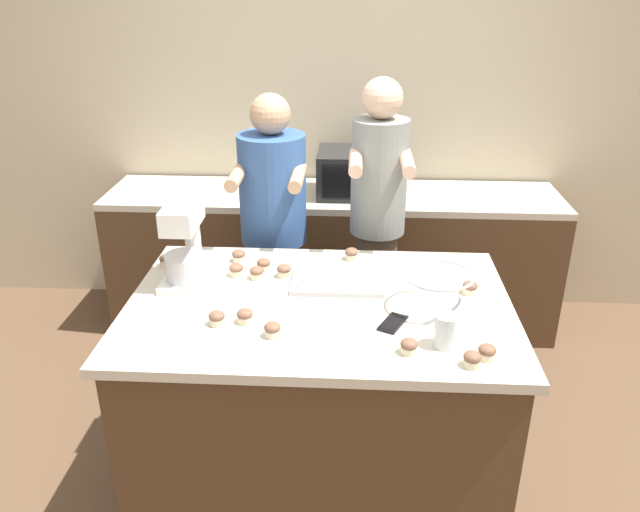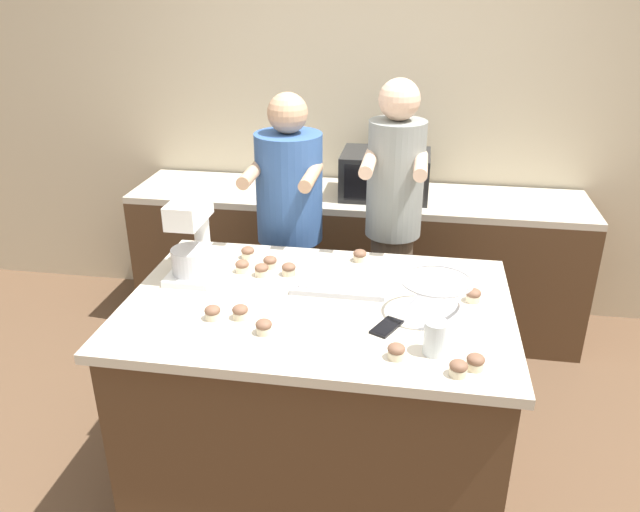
{
  "view_description": "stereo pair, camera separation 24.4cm",
  "coord_description": "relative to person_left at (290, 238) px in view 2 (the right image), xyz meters",
  "views": [
    {
      "loc": [
        0.13,
        -2.22,
        2.13
      ],
      "look_at": [
        0.0,
        0.05,
        1.1
      ],
      "focal_mm": 35.0,
      "sensor_mm": 36.0,
      "label": 1
    },
    {
      "loc": [
        0.37,
        -2.2,
        2.13
      ],
      "look_at": [
        0.0,
        0.05,
        1.1
      ],
      "focal_mm": 35.0,
      "sensor_mm": 36.0,
      "label": 2
    }
  ],
  "objects": [
    {
      "name": "cupcake_5",
      "position": [
        -0.09,
        -0.59,
        0.1
      ],
      "size": [
        0.06,
        0.06,
        0.06
      ],
      "color": "beige",
      "rests_on": "island_counter"
    },
    {
      "name": "cupcake_6",
      "position": [
        -0.09,
        -1.01,
        0.1
      ],
      "size": [
        0.06,
        0.06,
        0.06
      ],
      "color": "beige",
      "rests_on": "island_counter"
    },
    {
      "name": "drinking_glass",
      "position": [
        0.75,
        -1.11,
        0.14
      ],
      "size": [
        0.08,
        0.08,
        0.12
      ],
      "color": "silver",
      "rests_on": "island_counter"
    },
    {
      "name": "cupcake_12",
      "position": [
        0.02,
        -0.53,
        0.1
      ],
      "size": [
        0.06,
        0.06,
        0.06
      ],
      "color": "beige",
      "rests_on": "island_counter"
    },
    {
      "name": "cupcake_9",
      "position": [
        -0.43,
        -0.5,
        0.1
      ],
      "size": [
        0.06,
        0.06,
        0.06
      ],
      "color": "beige",
      "rests_on": "island_counter"
    },
    {
      "name": "person_right",
      "position": [
        0.54,
        -0.0,
        0.07
      ],
      "size": [
        0.31,
        0.48,
        1.69
      ],
      "color": "brown",
      "rests_on": "ground_plane"
    },
    {
      "name": "microwave_oven",
      "position": [
        0.46,
        0.64,
        0.18
      ],
      "size": [
        0.52,
        0.39,
        0.27
      ],
      "color": "black",
      "rests_on": "back_counter"
    },
    {
      "name": "person_left",
      "position": [
        0.0,
        0.0,
        0.0
      ],
      "size": [
        0.36,
        0.51,
        1.61
      ],
      "color": "#232328",
      "rests_on": "ground_plane"
    },
    {
      "name": "baking_tray",
      "position": [
        0.36,
        -0.65,
        0.09
      ],
      "size": [
        0.39,
        0.25,
        0.04
      ],
      "color": "#BCBCC1",
      "rests_on": "island_counter"
    },
    {
      "name": "island_counter",
      "position": [
        0.29,
        -0.81,
        -0.38
      ],
      "size": [
        1.56,
        1.05,
        0.92
      ],
      "color": "#4C331E",
      "rests_on": "ground_plane"
    },
    {
      "name": "back_counter",
      "position": [
        0.29,
        0.64,
        -0.4
      ],
      "size": [
        2.8,
        0.6,
        0.89
      ],
      "color": "#4C331E",
      "rests_on": "ground_plane"
    },
    {
      "name": "cupcake_13",
      "position": [
        0.0,
        -0.61,
        0.1
      ],
      "size": [
        0.06,
        0.06,
        0.06
      ],
      "color": "beige",
      "rests_on": "island_counter"
    },
    {
      "name": "ground_plane",
      "position": [
        0.29,
        -0.81,
        -0.84
      ],
      "size": [
        16.0,
        16.0,
        0.0
      ],
      "primitive_type": "plane",
      "color": "brown"
    },
    {
      "name": "cupcake_1",
      "position": [
        0.83,
        -1.23,
        0.1
      ],
      "size": [
        0.06,
        0.06,
        0.06
      ],
      "color": "beige",
      "rests_on": "island_counter"
    },
    {
      "name": "mixing_bowl",
      "position": [
        0.75,
        -0.83,
        0.16
      ],
      "size": [
        0.28,
        0.28,
        0.16
      ],
      "color": "#BCBCC1",
      "rests_on": "island_counter"
    },
    {
      "name": "cupcake_10",
      "position": [
        0.91,
        -0.7,
        0.1
      ],
      "size": [
        0.06,
        0.06,
        0.06
      ],
      "color": "beige",
      "rests_on": "island_counter"
    },
    {
      "name": "stand_mixer",
      "position": [
        -0.29,
        -0.65,
        0.23
      ],
      "size": [
        0.2,
        0.3,
        0.36
      ],
      "color": "white",
      "rests_on": "island_counter"
    },
    {
      "name": "cupcake_7",
      "position": [
        0.01,
        -0.99,
        0.1
      ],
      "size": [
        0.06,
        0.06,
        0.06
      ],
      "color": "beige",
      "rests_on": "island_counter"
    },
    {
      "name": "cupcake_0",
      "position": [
        0.13,
        -1.08,
        0.1
      ],
      "size": [
        0.06,
        0.06,
        0.06
      ],
      "color": "beige",
      "rests_on": "island_counter"
    },
    {
      "name": "cell_phone",
      "position": [
        0.58,
        -0.97,
        0.08
      ],
      "size": [
        0.13,
        0.16,
        0.01
      ],
      "color": "black",
      "rests_on": "island_counter"
    },
    {
      "name": "cupcake_8",
      "position": [
        0.41,
        -0.39,
        0.1
      ],
      "size": [
        0.06,
        0.06,
        0.06
      ],
      "color": "beige",
      "rests_on": "island_counter"
    },
    {
      "name": "cupcake_2",
      "position": [
        0.12,
        -0.58,
        0.1
      ],
      "size": [
        0.06,
        0.06,
        0.06
      ],
      "color": "beige",
      "rests_on": "island_counter"
    },
    {
      "name": "cupcake_4",
      "position": [
        -0.11,
        -0.44,
        0.1
      ],
      "size": [
        0.06,
        0.06,
        0.06
      ],
      "color": "beige",
      "rests_on": "island_counter"
    },
    {
      "name": "back_wall",
      "position": [
        0.29,
        0.99,
        0.51
      ],
      "size": [
        10.0,
        0.06,
        2.7
      ],
      "color": "beige",
      "rests_on": "ground_plane"
    },
    {
      "name": "cupcake_3",
      "position": [
        0.62,
        -1.16,
        0.1
      ],
      "size": [
        0.06,
        0.06,
        0.06
      ],
      "color": "beige",
      "rests_on": "island_counter"
    },
    {
      "name": "cupcake_11",
      "position": [
        0.89,
        -1.18,
        0.1
      ],
      "size": [
        0.06,
        0.06,
        0.06
      ],
      "color": "beige",
      "rests_on": "island_counter"
    }
  ]
}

